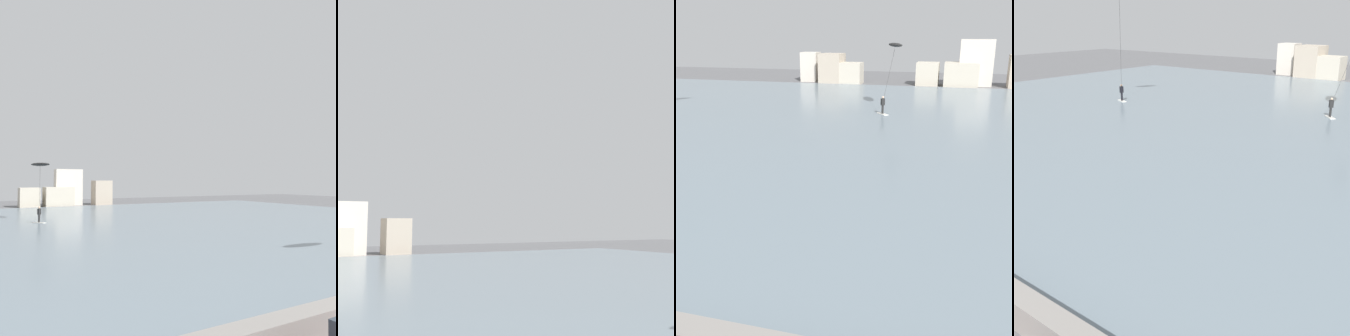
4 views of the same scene
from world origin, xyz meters
TOP-DOWN VIEW (x-y plane):
  - water_bay at (0.00, 30.76)m, footprint 84.00×52.00m
  - far_shore_buildings at (-1.88, 59.29)m, footprint 33.36×4.57m
  - kitesurfer_black at (-2.22, 37.49)m, footprint 2.25×5.55m

SIDE VIEW (x-z plane):
  - water_bay at x=0.00m, z-range 0.00..0.10m
  - far_shore_buildings at x=-1.88m, z-range -1.03..5.36m
  - kitesurfer_black at x=-2.22m, z-range 2.57..8.83m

